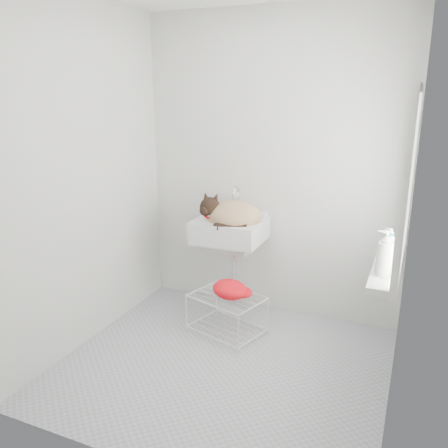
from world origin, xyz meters
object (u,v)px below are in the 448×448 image
at_px(sink, 230,219).
at_px(bottle_b, 385,266).
at_px(cat, 230,215).
at_px(wire_rack, 227,315).
at_px(bottle_a, 383,275).
at_px(bottle_c, 388,256).

bearing_deg(sink, bottle_b, -25.87).
relative_size(sink, bottle_b, 2.61).
xyz_separation_m(sink, bottle_b, (1.26, -0.61, 0.00)).
bearing_deg(cat, wire_rack, -80.42).
height_order(cat, bottle_a, cat).
height_order(wire_rack, bottle_b, bottle_b).
height_order(sink, bottle_a, bottle_a).
bearing_deg(bottle_b, bottle_c, 90.00).
bearing_deg(sink, wire_rack, -71.63).
distance_m(bottle_a, bottle_c, 0.35).
xyz_separation_m(sink, cat, (0.01, -0.02, 0.04)).
relative_size(sink, cat, 1.07).
bearing_deg(bottle_c, bottle_b, -90.00).
height_order(cat, bottle_c, cat).
distance_m(cat, bottle_b, 1.38).
distance_m(sink, bottle_c, 1.32).
height_order(bottle_a, bottle_c, bottle_a).
bearing_deg(cat, bottle_a, -38.43).
height_order(sink, cat, cat).
relative_size(cat, bottle_b, 2.44).
bearing_deg(cat, bottle_b, -33.24).
bearing_deg(sink, bottle_c, -17.82).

